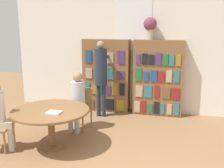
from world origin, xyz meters
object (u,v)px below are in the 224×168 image
chair_left_side (82,106)px  seated_reader_right (0,113)px  bookshelf_left (106,76)px  bookshelf_right (158,78)px  seated_reader_left (77,98)px  flower_vase (150,26)px  librarian_standing (101,71)px  reading_table (51,115)px

chair_left_side → seated_reader_right: bearing=65.8°
bookshelf_left → bookshelf_right: size_ratio=1.00×
bookshelf_left → seated_reader_right: (-1.15, -2.67, -0.23)m
bookshelf_left → seated_reader_left: 1.52m
flower_vase → chair_left_side: size_ratio=0.60×
seated_reader_left → librarian_standing: (0.22, 0.99, 0.40)m
seated_reader_right → librarian_standing: bearing=127.6°
reading_table → chair_left_side: 1.04m
bookshelf_right → bookshelf_left: bearing=180.0°
seated_reader_right → seated_reader_left: bearing=117.1°
chair_left_side → seated_reader_left: 0.29m
chair_left_side → librarian_standing: (0.18, 0.81, 0.63)m
bookshelf_left → reading_table: (-0.38, -2.32, -0.31)m
chair_left_side → seated_reader_right: size_ratio=0.72×
seated_reader_right → librarian_standing: librarian_standing is taller
seated_reader_left → seated_reader_right: size_ratio=1.01×
chair_left_side → seated_reader_right: seated_reader_right is taller
flower_vase → seated_reader_left: (-1.29, -1.49, -1.45)m
seated_reader_left → chair_left_side: bearing=-90.0°
flower_vase → chair_left_side: 2.48m
bookshelf_left → seated_reader_right: bearing=-113.3°
flower_vase → seated_reader_left: flower_vase is taller
flower_vase → chair_left_side: bearing=-133.5°
flower_vase → librarian_standing: bearing=-154.8°
reading_table → bookshelf_left: bearing=80.7°
reading_table → chair_left_side: (0.21, 1.01, -0.12)m
bookshelf_right → chair_left_side: bookshelf_right is taller
bookshelf_left → chair_left_side: (-0.17, -1.32, -0.43)m
reading_table → seated_reader_left: 0.86m
chair_left_side → librarian_standing: 1.05m
librarian_standing → seated_reader_right: bearing=-118.2°
librarian_standing → seated_reader_left: bearing=-102.4°
bookshelf_right → seated_reader_right: size_ratio=1.50×
seated_reader_right → librarian_standing: 2.50m
seated_reader_left → flower_vase: bearing=-119.1°
reading_table → librarian_standing: size_ratio=0.76×
flower_vase → librarian_standing: size_ratio=0.29×
reading_table → librarian_standing: 1.93m
bookshelf_right → librarian_standing: bookshelf_right is taller
reading_table → seated_reader_right: seated_reader_right is taller
bookshelf_left → librarian_standing: 0.54m
chair_left_side → seated_reader_left: size_ratio=0.71×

